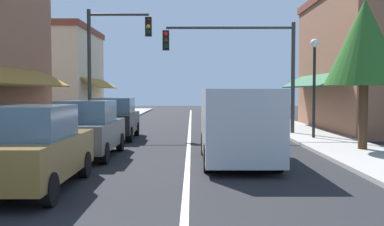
# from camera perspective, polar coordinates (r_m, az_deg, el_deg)

# --- Properties ---
(ground_plane) EXTENTS (80.00, 80.00, 0.00)m
(ground_plane) POSITION_cam_1_polar(r_m,az_deg,el_deg) (21.27, -0.61, -2.74)
(ground_plane) COLOR black
(sidewalk_left) EXTENTS (2.60, 56.00, 0.12)m
(sidewalk_left) POSITION_cam_1_polar(r_m,az_deg,el_deg) (21.99, -15.10, -2.49)
(sidewalk_left) COLOR gray
(sidewalk_left) RESTS_ON ground
(sidewalk_right) EXTENTS (2.60, 56.00, 0.12)m
(sidewalk_right) POSITION_cam_1_polar(r_m,az_deg,el_deg) (21.93, 13.93, -2.49)
(sidewalk_right) COLOR #A39E99
(sidewalk_right) RESTS_ON ground
(lane_center_stripe) EXTENTS (0.14, 52.00, 0.01)m
(lane_center_stripe) POSITION_cam_1_polar(r_m,az_deg,el_deg) (21.27, -0.61, -2.73)
(lane_center_stripe) COLOR silver
(lane_center_stripe) RESTS_ON ground
(storefront_right_block) EXTENTS (6.91, 10.20, 7.18)m
(storefront_right_block) POSITION_cam_1_polar(r_m,az_deg,el_deg) (25.07, 22.05, 6.12)
(storefront_right_block) COLOR #8E5B42
(storefront_right_block) RESTS_ON ground
(storefront_far_left) EXTENTS (5.61, 8.20, 6.40)m
(storefront_far_left) POSITION_cam_1_polar(r_m,az_deg,el_deg) (32.48, -16.54, 4.74)
(storefront_far_left) COLOR beige
(storefront_far_left) RESTS_ON ground
(parked_car_nearest_left) EXTENTS (1.80, 4.11, 1.77)m
(parked_car_nearest_left) POSITION_cam_1_polar(r_m,az_deg,el_deg) (9.90, -20.11, -4.26)
(parked_car_nearest_left) COLOR brown
(parked_car_nearest_left) RESTS_ON ground
(parked_car_second_left) EXTENTS (1.79, 4.11, 1.77)m
(parked_car_second_left) POSITION_cam_1_polar(r_m,az_deg,el_deg) (14.33, -13.44, -2.01)
(parked_car_second_left) COLOR #4C5156
(parked_car_second_left) RESTS_ON ground
(parked_car_third_left) EXTENTS (1.86, 4.14, 1.77)m
(parked_car_third_left) POSITION_cam_1_polar(r_m,az_deg,el_deg) (19.56, -10.05, -0.69)
(parked_car_third_left) COLOR black
(parked_car_third_left) RESTS_ON ground
(van_in_lane) EXTENTS (2.01, 5.18, 2.12)m
(van_in_lane) POSITION_cam_1_polar(r_m,az_deg,el_deg) (13.00, 5.46, -1.25)
(van_in_lane) COLOR #B2B7BC
(van_in_lane) RESTS_ON ground
(traffic_signal_mast_arm) EXTENTS (6.11, 0.50, 5.22)m
(traffic_signal_mast_arm) POSITION_cam_1_polar(r_m,az_deg,el_deg) (20.94, 6.44, 7.15)
(traffic_signal_mast_arm) COLOR #333333
(traffic_signal_mast_arm) RESTS_ON ground
(traffic_signal_left_corner) EXTENTS (3.10, 0.50, 5.95)m
(traffic_signal_left_corner) POSITION_cam_1_polar(r_m,az_deg,el_deg) (21.92, -10.76, 7.60)
(traffic_signal_left_corner) COLOR #333333
(traffic_signal_left_corner) RESTS_ON ground
(street_lamp_right_mid) EXTENTS (0.36, 0.36, 4.21)m
(street_lamp_right_mid) POSITION_cam_1_polar(r_m,az_deg,el_deg) (19.32, 15.01, 5.18)
(street_lamp_right_mid) COLOR black
(street_lamp_right_mid) RESTS_ON ground
(tree_right_near) EXTENTS (2.61, 2.61, 5.12)m
(tree_right_near) POSITION_cam_1_polar(r_m,az_deg,el_deg) (16.11, 20.80, 8.32)
(tree_right_near) COLOR #4C331E
(tree_right_near) RESTS_ON ground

